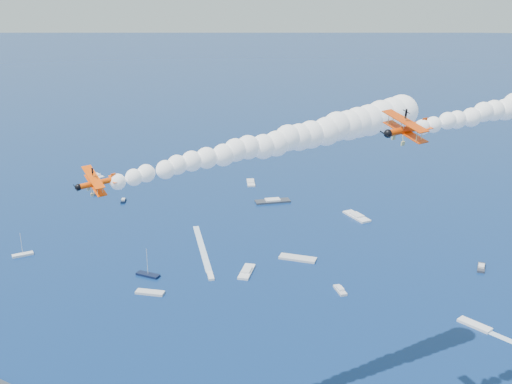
# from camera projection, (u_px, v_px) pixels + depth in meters

# --- Properties ---
(biplane_lead) EXTENTS (12.69, 13.53, 7.94)m
(biplane_lead) POSITION_uv_depth(u_px,v_px,m) (407.00, 130.00, 100.53)
(biplane_lead) COLOR #DA3B04
(biplane_trail) EXTENTS (9.84, 10.37, 6.32)m
(biplane_trail) POSITION_uv_depth(u_px,v_px,m) (97.00, 183.00, 95.13)
(biplane_trail) COLOR #FB4A05
(smoke_trail_trail) EXTENTS (66.31, 64.58, 11.33)m
(smoke_trail_trail) POSITION_uv_depth(u_px,v_px,m) (275.00, 142.00, 109.08)
(smoke_trail_trail) COLOR white
(spectator_boats) EXTENTS (197.46, 157.24, 0.70)m
(spectator_boats) POSITION_uv_depth(u_px,v_px,m) (263.00, 251.00, 202.44)
(spectator_boats) COLOR white
(spectator_boats) RESTS_ON ground
(boat_wakes) EXTENTS (120.23, 83.23, 0.04)m
(boat_wakes) POSITION_uv_depth(u_px,v_px,m) (352.00, 296.00, 174.32)
(boat_wakes) COLOR white
(boat_wakes) RESTS_ON ground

